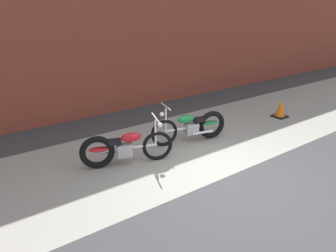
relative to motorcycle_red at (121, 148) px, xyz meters
name	(u,v)px	position (x,y,z in m)	size (l,w,h in m)	color
ground_plane	(226,177)	(1.47, -1.69, -0.40)	(80.00, 80.00, 0.00)	#38383A
sidewalk_slab	(175,147)	(1.47, 0.06, -0.40)	(36.00, 3.50, 0.01)	gray
brick_building_wall	(107,26)	(1.47, 3.51, 2.23)	(36.00, 0.50, 5.25)	brown
motorcycle_red	(121,148)	(0.00, 0.00, 0.00)	(1.93, 0.86, 1.03)	black
motorcycle_green	(194,126)	(2.08, 0.07, 0.00)	(1.98, 0.74, 1.03)	black
traffic_cone	(281,109)	(5.37, -0.09, -0.15)	(0.40, 0.40, 0.55)	orange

